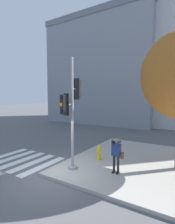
# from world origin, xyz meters

# --- Properties ---
(ground_plane) EXTENTS (160.00, 160.00, 0.00)m
(ground_plane) POSITION_xyz_m (0.00, 0.00, 0.00)
(ground_plane) COLOR #5B5B5E
(sidewalk_corner) EXTENTS (8.00, 8.00, 0.15)m
(sidewalk_corner) POSITION_xyz_m (3.50, 3.50, 0.07)
(sidewalk_corner) COLOR #ADA89E
(sidewalk_corner) RESTS_ON ground_plane
(crosswalk_stripes) EXTENTS (3.77, 3.05, 0.01)m
(crosswalk_stripes) POSITION_xyz_m (-2.85, 0.47, 0.00)
(crosswalk_stripes) COLOR silver
(crosswalk_stripes) RESTS_ON ground_plane
(traffic_signal_pole) EXTENTS (0.55, 1.22, 5.31)m
(traffic_signal_pole) POSITION_xyz_m (0.46, 0.75, 3.08)
(traffic_signal_pole) COLOR #939399
(traffic_signal_pole) RESTS_ON sidewalk_corner
(person_photographer) EXTENTS (0.58, 0.54, 1.61)m
(person_photographer) POSITION_xyz_m (2.49, 1.42, 1.10)
(person_photographer) COLOR black
(person_photographer) RESTS_ON sidewalk_corner
(fire_hydrant) EXTENTS (0.21, 0.27, 0.83)m
(fire_hydrant) POSITION_xyz_m (1.02, 2.49, 0.56)
(fire_hydrant) COLOR yellow
(fire_hydrant) RESTS_ON sidewalk_corner
(building_left) EXTENTS (15.44, 13.09, 14.88)m
(building_left) POSITION_xyz_m (-6.41, 20.19, 7.45)
(building_left) COLOR gray
(building_left) RESTS_ON ground_plane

